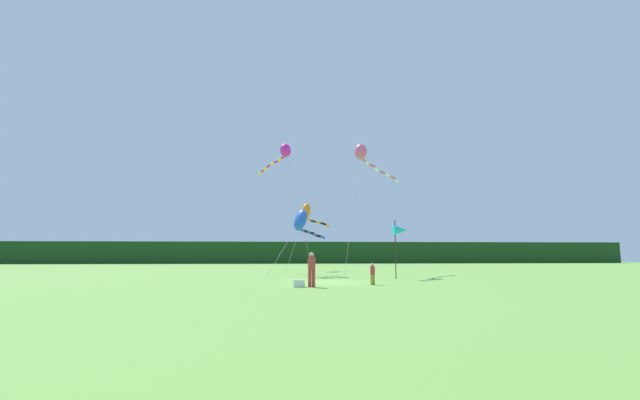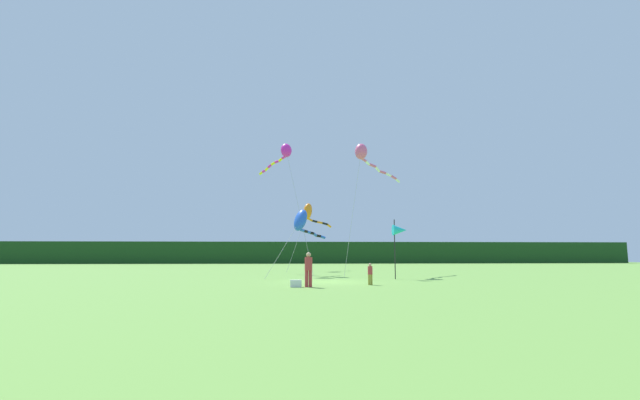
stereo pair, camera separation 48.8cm
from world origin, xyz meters
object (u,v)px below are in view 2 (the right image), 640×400
Objects in this scene: cooler_box at (296,284)px; kite_blue at (302,221)px; banner_flag_pole at (400,231)px; kite_orange at (309,213)px; person_adult at (309,268)px; kite_magenta at (284,153)px; person_child at (370,273)px; kite_rainbow at (365,155)px.

kite_blue is (0.49, 9.75, 3.74)m from cooler_box.
banner_flag_pole is 0.59× the size of kite_orange.
person_adult is 0.16× the size of kite_magenta.
kite_blue is (-3.39, 8.51, 3.28)m from person_child.
kite_blue is (1.40, -4.17, -6.00)m from kite_magenta.
person_child is at bearing -82.32° from kite_orange.
kite_magenta is at bearing -112.35° from kite_orange.
banner_flag_pole is (2.82, 4.81, 2.45)m from person_child.
kite_magenta is at bearing 108.59° from kite_blue.
person_adult is 10.19m from kite_blue.
kite_orange is (1.41, 19.57, 5.29)m from cooler_box.
cooler_box is (-0.61, -0.01, -0.76)m from person_adult.
kite_orange is at bearing 84.64° from kite_blue.
kite_rainbow is (3.96, -8.46, 3.72)m from kite_orange.
person_child is at bearing -120.44° from banner_flag_pole.
cooler_box is 0.11× the size of kite_blue.
kite_blue reaches higher than cooler_box.
kite_blue is (-0.13, 9.74, 2.97)m from person_adult.
cooler_box is 17.01m from kite_magenta.
banner_flag_pole is 12.91m from kite_magenta.
person_adult is 16.63m from kite_magenta.
kite_blue reaches higher than person_adult.
kite_rainbow is at bearing 81.40° from person_child.
person_child is 6.09m from banner_flag_pole.
kite_rainbow reaches higher than banner_flag_pole.
kite_blue is at bearing 111.75° from person_child.
person_adult reaches higher than person_child.
person_child is 0.17× the size of kite_orange.
banner_flag_pole reaches higher than person_child.
person_adult is at bearing -89.25° from kite_blue.
kite_orange is (-5.30, 13.52, 2.38)m from banner_flag_pole.
kite_magenta reaches higher than kite_rainbow.
kite_magenta is 6.92m from kite_rainbow.
kite_orange is at bearing 97.68° from person_child.
kite_rainbow reaches higher than person_adult.
kite_rainbow reaches higher than person_child.
person_adult is 8.84m from banner_flag_pole.
person_adult is 0.17× the size of kite_rainbow.
kite_blue is at bearing -95.36° from kite_orange.
person_child is at bearing -98.60° from kite_rainbow.
kite_rainbow is at bearing -64.89° from kite_orange.
kite_orange is 7.56m from kite_magenta.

